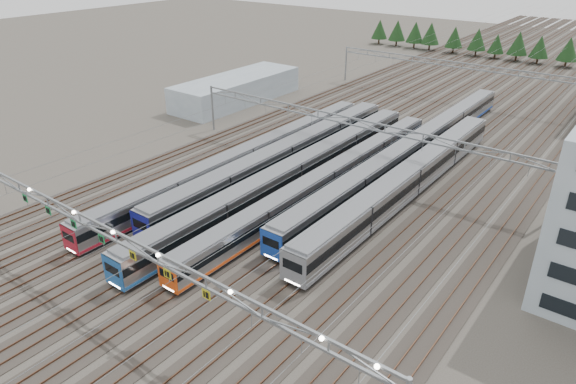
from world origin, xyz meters
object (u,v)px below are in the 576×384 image
Objects in this scene: gantry_mid at (350,127)px; west_shed at (237,89)px; train_c at (293,174)px; gantry_near at (115,239)px; train_e at (412,149)px; gantry_far at (462,70)px; train_a at (247,158)px; train_f at (408,180)px; train_d at (326,181)px; train_b at (283,157)px.

gantry_mid is 40.25m from west_shed.
train_c is 29.78m from gantry_near.
gantry_far is (-6.75, 37.43, 4.23)m from train_e.
train_c is at bearing -101.74° from gantry_mid.
train_a is 23.47m from train_f.
train_d is at bearing -146.02° from train_f.
train_c is at bearing -92.31° from gantry_far.
train_b reaches higher than train_e.
train_a is 15.71m from gantry_mid.
train_f is at bearing 72.90° from gantry_near.
gantry_near is 1.00× the size of gantry_far.
train_b is at bearing 34.11° from train_a.
train_c reaches higher than train_e.
train_e is at bearing -79.78° from gantry_far.
train_d is 1.83× the size of west_shed.
gantry_mid is at bearing 41.82° from train_a.
gantry_near is (6.70, -33.10, 4.76)m from train_b.
gantry_far is at bearing 78.45° from train_a.
gantry_far is at bearing 87.69° from train_c.
gantry_mid reaches higher than train_a.
gantry_mid is at bearing -90.00° from gantry_far.
train_b is 5.89m from train_c.
train_e is 48.42m from gantry_near.
train_f is 0.91× the size of gantry_far.
train_f is 12.43m from gantry_mid.
west_shed reaches higher than train_a.
train_b is 1.72× the size of west_shed.
train_e is (9.00, 18.40, -0.03)m from train_c.
train_e reaches higher than train_d.
train_a reaches higher than train_d.
train_c reaches higher than train_a.
gantry_near reaches higher than train_f.
gantry_mid is (-11.25, 3.39, 4.07)m from train_f.
west_shed is at bearing -141.67° from gantry_far.
train_a is 1.02× the size of gantry_mid.
gantry_mid is 1.00× the size of gantry_far.
train_b is 1.01× the size of train_f.
train_b is at bearing -168.61° from train_f.
train_a is 9.03m from train_c.
train_c is 43.67m from west_shed.
train_d is at bearing -15.16° from train_b.
train_d is 46.55m from west_shed.
train_f is (4.50, -10.96, 0.16)m from train_e.
train_c is at bearing -163.11° from train_d.
train_d is at bearing -76.62° from gantry_mid.
train_a is at bearing -135.58° from train_e.
west_shed is (-36.77, -29.07, -3.80)m from gantry_far.
gantry_mid reaches higher than train_e.
train_c is at bearing -37.77° from west_shed.
gantry_near is 1.88× the size of west_shed.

